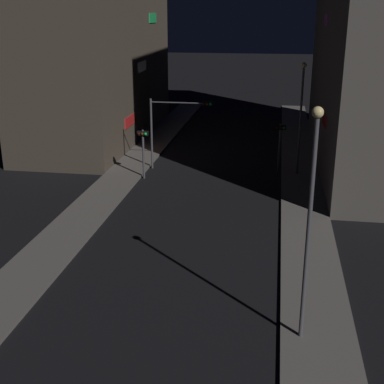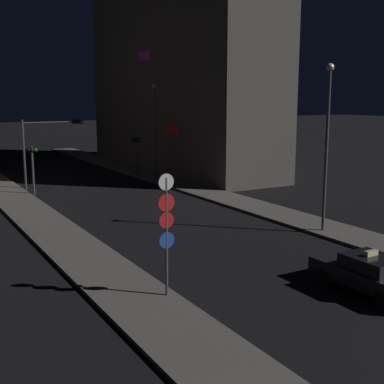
{
  "view_description": "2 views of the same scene",
  "coord_description": "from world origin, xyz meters",
  "px_view_note": "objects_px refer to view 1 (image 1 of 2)",
  "views": [
    {
      "loc": [
        4.57,
        -4.62,
        11.78
      ],
      "look_at": [
        0.17,
        22.49,
        2.29
      ],
      "focal_mm": 49.51,
      "sensor_mm": 36.0,
      "label": 1
    },
    {
      "loc": [
        -13.51,
        -6.8,
        7.13
      ],
      "look_at": [
        0.5,
        17.49,
        1.98
      ],
      "focal_mm": 48.4,
      "sensor_mm": 36.0,
      "label": 2
    }
  ],
  "objects_px": {
    "traffic_light_overhead": "(175,119)",
    "traffic_light_left_kerb": "(143,144)",
    "traffic_light_right_kerb": "(280,138)",
    "street_lamp_near_block": "(310,209)",
    "street_lamp_far_block": "(301,109)"
  },
  "relations": [
    {
      "from": "street_lamp_near_block",
      "to": "street_lamp_far_block",
      "type": "relative_size",
      "value": 1.06
    },
    {
      "from": "traffic_light_overhead",
      "to": "street_lamp_far_block",
      "type": "relative_size",
      "value": 0.67
    },
    {
      "from": "traffic_light_right_kerb",
      "to": "street_lamp_far_block",
      "type": "xyz_separation_m",
      "value": [
        1.38,
        -0.9,
        2.34
      ]
    },
    {
      "from": "traffic_light_overhead",
      "to": "traffic_light_left_kerb",
      "type": "relative_size",
      "value": 1.5
    },
    {
      "from": "traffic_light_overhead",
      "to": "traffic_light_left_kerb",
      "type": "height_order",
      "value": "traffic_light_overhead"
    },
    {
      "from": "traffic_light_overhead",
      "to": "traffic_light_right_kerb",
      "type": "bearing_deg",
      "value": 5.21
    },
    {
      "from": "traffic_light_left_kerb",
      "to": "traffic_light_right_kerb",
      "type": "bearing_deg",
      "value": 19.14
    },
    {
      "from": "traffic_light_overhead",
      "to": "street_lamp_near_block",
      "type": "xyz_separation_m",
      "value": [
        8.92,
        -21.31,
        1.32
      ]
    },
    {
      "from": "traffic_light_right_kerb",
      "to": "street_lamp_far_block",
      "type": "relative_size",
      "value": 0.45
    },
    {
      "from": "traffic_light_left_kerb",
      "to": "street_lamp_near_block",
      "type": "height_order",
      "value": "street_lamp_near_block"
    },
    {
      "from": "traffic_light_left_kerb",
      "to": "traffic_light_right_kerb",
      "type": "relative_size",
      "value": 0.99
    },
    {
      "from": "street_lamp_far_block",
      "to": "traffic_light_left_kerb",
      "type": "bearing_deg",
      "value": -167.43
    },
    {
      "from": "traffic_light_left_kerb",
      "to": "street_lamp_near_block",
      "type": "distance_m",
      "value": 21.69
    },
    {
      "from": "traffic_light_overhead",
      "to": "street_lamp_far_block",
      "type": "height_order",
      "value": "street_lamp_far_block"
    },
    {
      "from": "street_lamp_far_block",
      "to": "traffic_light_right_kerb",
      "type": "bearing_deg",
      "value": 146.81
    }
  ]
}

